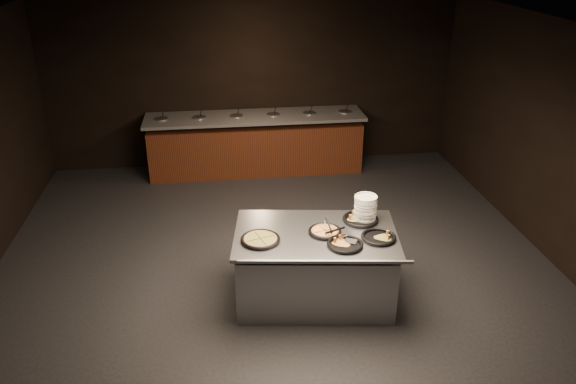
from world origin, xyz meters
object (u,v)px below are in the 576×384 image
(pan_veggie_whole, at_px, (260,239))
(pan_cheese_whole, at_px, (325,231))
(serving_counter, at_px, (315,267))
(plate_stack, at_px, (365,208))

(pan_veggie_whole, height_order, pan_cheese_whole, same)
(pan_veggie_whole, bearing_deg, pan_cheese_whole, 6.56)
(serving_counter, relative_size, pan_cheese_whole, 5.26)
(plate_stack, height_order, pan_veggie_whole, plate_stack)
(serving_counter, xyz_separation_m, pan_cheese_whole, (0.10, -0.00, 0.46))
(plate_stack, xyz_separation_m, pan_veggie_whole, (-1.23, -0.34, -0.12))
(plate_stack, bearing_deg, serving_counter, -157.70)
(pan_veggie_whole, bearing_deg, plate_stack, 15.31)
(serving_counter, height_order, plate_stack, plate_stack)
(serving_counter, height_order, pan_veggie_whole, pan_veggie_whole)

